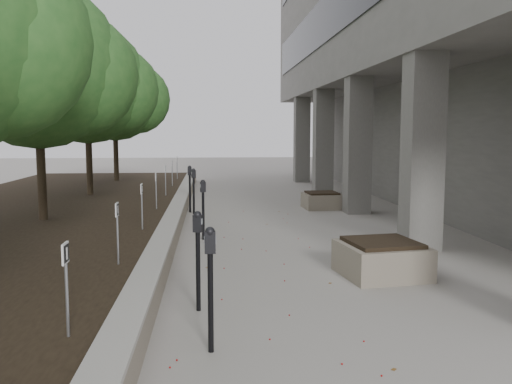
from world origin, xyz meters
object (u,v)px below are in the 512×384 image
parking_meter_2 (198,261)px  crabapple_tree_5 (115,114)px  parking_meter_1 (210,290)px  planter_front (382,258)px  parking_meter_3 (203,210)px  parking_meter_5 (190,189)px  parking_meter_4 (194,191)px  planter_back (322,200)px  crabapple_tree_4 (87,109)px  crabapple_tree_3 (38,101)px

parking_meter_2 → crabapple_tree_5: bearing=118.4°
parking_meter_1 → planter_front: size_ratio=1.08×
crabapple_tree_5 → parking_meter_3: size_ratio=4.00×
parking_meter_5 → parking_meter_4: bearing=-68.4°
parking_meter_3 → parking_meter_5: parking_meter_5 is taller
parking_meter_3 → planter_back: size_ratio=1.21×
parking_meter_1 → parking_meter_4: parking_meter_1 is taller
crabapple_tree_4 → parking_meter_5: bearing=-25.0°
parking_meter_3 → planter_back: parking_meter_3 is taller
parking_meter_1 → parking_meter_5: (-0.62, 10.52, -0.00)m
parking_meter_2 → planter_front: parking_meter_2 is taller
parking_meter_2 → parking_meter_1: bearing=-68.2°
crabapple_tree_3 → parking_meter_3: bearing=-10.5°
parking_meter_4 → planter_back: bearing=-6.8°
crabapple_tree_3 → crabapple_tree_5: bearing=90.0°
crabapple_tree_3 → parking_meter_3: (3.70, -0.69, -2.44)m
parking_meter_5 → parking_meter_2: bearing=-86.2°
crabapple_tree_5 → crabapple_tree_4: bearing=-90.0°
parking_meter_2 → crabapple_tree_3: bearing=138.4°
crabapple_tree_5 → parking_meter_2: crabapple_tree_5 is taller
crabapple_tree_3 → planter_back: bearing=28.5°
parking_meter_2 → parking_meter_5: 9.10m
crabapple_tree_4 → parking_meter_4: crabapple_tree_4 is taller
planter_front → crabapple_tree_3: bearing=149.0°
parking_meter_4 → crabapple_tree_3: bearing=-155.5°
crabapple_tree_4 → parking_meter_4: 4.56m
parking_meter_1 → planter_front: bearing=44.8°
crabapple_tree_3 → parking_meter_1: 8.38m
parking_meter_1 → parking_meter_5: bearing=92.1°
planter_back → crabapple_tree_5: bearing=140.8°
parking_meter_5 → crabapple_tree_3: bearing=-132.1°
crabapple_tree_3 → planter_front: size_ratio=4.16×
parking_meter_2 → planter_back: bearing=84.2°
parking_meter_4 → parking_meter_5: bearing=92.1°
planter_back → parking_meter_2: bearing=-110.9°
crabapple_tree_5 → parking_meter_2: bearing=-76.7°
crabapple_tree_4 → parking_meter_4: bearing=-28.7°
crabapple_tree_5 → parking_meter_3: bearing=-70.9°
crabapple_tree_3 → parking_meter_2: 7.15m
parking_meter_1 → crabapple_tree_5: bearing=101.6°
crabapple_tree_5 → planter_front: (6.75, -14.06, -2.81)m
planter_back → parking_meter_5: bearing=-173.0°
parking_meter_3 → planter_back: 5.95m
crabapple_tree_5 → parking_meter_4: 8.01m
parking_meter_3 → planter_front: bearing=-65.0°
crabapple_tree_4 → crabapple_tree_5: 5.00m
crabapple_tree_5 → parking_meter_1: size_ratio=3.85×
crabapple_tree_4 → parking_meter_2: crabapple_tree_4 is taller
parking_meter_1 → parking_meter_2: (-0.17, 1.43, -0.02)m
parking_meter_4 → parking_meter_2: bearing=-106.5°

